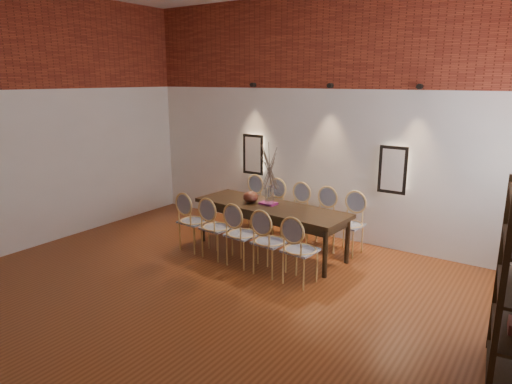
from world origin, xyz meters
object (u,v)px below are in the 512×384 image
Objects in this scene: chair_near_c at (242,234)px; chair_far_c at (295,213)px; dining_table at (270,229)px; chair_near_a at (194,221)px; chair_near_e at (300,250)px; chair_near_d at (270,242)px; vase at (269,196)px; bowl at (251,197)px; chair_far_b at (271,208)px; chair_near_b at (217,227)px; chair_far_e at (349,225)px; chair_far_a at (249,203)px; chair_far_d at (321,219)px; book at (268,203)px.

chair_near_c is 1.36m from chair_far_c.
dining_table is 2.66× the size of chair_near_c.
chair_near_a is 1.00× the size of chair_near_e.
chair_near_d is 3.13× the size of vase.
bowl is at bearing 44.50° from chair_near_a.
dining_table is 0.85m from chair_far_b.
bowl is (-0.41, -0.70, 0.37)m from chair_far_c.
bowl is (-1.31, 0.73, 0.37)m from chair_near_e.
vase is at bearing 180.00° from dining_table.
chair_near_d is 1.00× the size of chair_near_e.
chair_near_d is 0.50m from chair_near_e.
chair_far_b is 3.13× the size of vase.
chair_near_b and chair_far_b have the same top height.
dining_table is 2.66× the size of chair_far_e.
chair_near_b and chair_far_a have the same top height.
chair_far_a is 2.00m from chair_far_e.
chair_near_c is 1.69m from chair_far_e.
chair_near_e is 1.54m from bowl.
book is (-0.62, -0.60, 0.30)m from chair_far_d.
chair_near_d is at bearing 110.15° from chair_far_c.
chair_near_a is 1.00× the size of chair_near_c.
bowl reaches higher than dining_table.
chair_far_c is (1.00, -0.07, 0.00)m from chair_far_a.
book is at bearing 38.00° from chair_near_a.
chair_far_e is at bearing 90.00° from chair_near_e.
chair_far_d is 3.92× the size of bowl.
dining_table is at bearing -4.25° from vase.
chair_far_b reaches higher than dining_table.
chair_near_c is 1.00m from chair_near_e.
chair_near_c is at bearing -88.50° from book.
chair_near_a and chair_near_b have the same top height.
chair_near_d is 1.00× the size of chair_far_a.
bowl is (-0.36, -0.02, 0.46)m from dining_table.
chair_far_d is 0.91m from book.
book is (-1.02, 0.80, 0.30)m from chair_near_e.
chair_far_a is at bearing 90.00° from chair_near_a.
chair_far_b is at bearing 0.00° from chair_far_d.
chair_far_c is (0.05, 0.68, 0.09)m from dining_table.
book is at bearing 145.45° from chair_far_a.
chair_near_c is at bearing 180.00° from chair_near_e.
chair_near_b is 1.00× the size of chair_far_b.
vase is (-0.47, 0.72, 0.43)m from chair_near_d.
vase is (0.42, -0.72, 0.43)m from chair_far_b.
bowl is at bearing 131.31° from chair_far_a.
chair_near_a and chair_near_d have the same top height.
chair_far_a reaches higher than bowl.
chair_far_a is at bearing 110.15° from chair_near_b.
chair_near_d is at bearing -0.00° from chair_near_a.
chair_far_a is at bearing 126.27° from chair_near_c.
bowl is at bearing 155.06° from chair_near_e.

